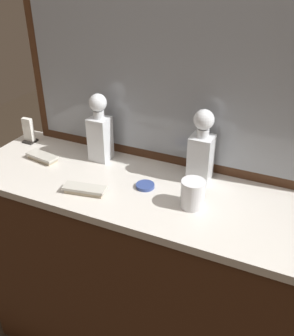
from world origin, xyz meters
The scene contains 9 objects.
dresser centered at (0.00, 0.00, 0.46)m, with size 1.39×0.45×0.91m.
dresser_mirror centered at (0.00, 0.21, 1.28)m, with size 1.22×0.03×0.74m.
crystal_decanter_front centered at (0.15, 0.13, 1.02)m, with size 0.08×0.08×0.27m.
crystal_decanter_rear centered at (-0.26, 0.12, 1.02)m, with size 0.08×0.08×0.27m.
crystal_tumbler_rear centered at (0.18, -0.04, 0.95)m, with size 0.08×0.08×0.10m.
silver_brush_front centered at (-0.46, 0.01, 0.92)m, with size 0.14×0.07×0.02m.
silver_brush_center centered at (-0.18, -0.12, 0.92)m, with size 0.16×0.08×0.02m.
porcelain_dish centered at (-0.01, 0.00, 0.92)m, with size 0.07×0.07×0.01m.
napkin_holder centered at (-0.62, 0.12, 0.96)m, with size 0.05×0.05×0.11m.
Camera 1 is at (0.46, -1.01, 1.63)m, focal length 40.02 mm.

